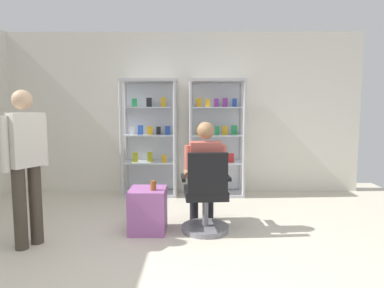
{
  "coord_description": "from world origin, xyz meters",
  "views": [
    {
      "loc": [
        0.19,
        -2.82,
        1.46
      ],
      "look_at": [
        0.16,
        1.35,
        1.0
      ],
      "focal_mm": 31.64,
      "sensor_mm": 36.0,
      "label": 1
    }
  ],
  "objects_px": {
    "display_cabinet_left": "(150,137)",
    "seated_shopkeeper": "(204,170)",
    "standing_customer": "(25,158)",
    "storage_crate": "(148,210)",
    "display_cabinet_right": "(216,137)",
    "tea_glass": "(153,185)",
    "office_chair": "(206,199)"
  },
  "relations": [
    {
      "from": "display_cabinet_right",
      "to": "tea_glass",
      "type": "bearing_deg",
      "value": -114.79
    },
    {
      "from": "seated_shopkeeper",
      "to": "display_cabinet_left",
      "type": "bearing_deg",
      "value": 118.18
    },
    {
      "from": "tea_glass",
      "to": "standing_customer",
      "type": "relative_size",
      "value": 0.07
    },
    {
      "from": "tea_glass",
      "to": "display_cabinet_left",
      "type": "bearing_deg",
      "value": 98.5
    },
    {
      "from": "display_cabinet_right",
      "to": "storage_crate",
      "type": "bearing_deg",
      "value": -117.59
    },
    {
      "from": "seated_shopkeeper",
      "to": "tea_glass",
      "type": "relative_size",
      "value": 11.84
    },
    {
      "from": "display_cabinet_right",
      "to": "office_chair",
      "type": "distance_m",
      "value": 1.87
    },
    {
      "from": "display_cabinet_left",
      "to": "seated_shopkeeper",
      "type": "relative_size",
      "value": 1.47
    },
    {
      "from": "seated_shopkeeper",
      "to": "storage_crate",
      "type": "relative_size",
      "value": 2.53
    },
    {
      "from": "office_chair",
      "to": "storage_crate",
      "type": "xyz_separation_m",
      "value": [
        -0.68,
        0.03,
        -0.14
      ]
    },
    {
      "from": "display_cabinet_left",
      "to": "display_cabinet_right",
      "type": "distance_m",
      "value": 1.1
    },
    {
      "from": "seated_shopkeeper",
      "to": "standing_customer",
      "type": "distance_m",
      "value": 1.95
    },
    {
      "from": "tea_glass",
      "to": "standing_customer",
      "type": "xyz_separation_m",
      "value": [
        -1.26,
        -0.37,
        0.37
      ]
    },
    {
      "from": "storage_crate",
      "to": "tea_glass",
      "type": "relative_size",
      "value": 4.69
    },
    {
      "from": "display_cabinet_left",
      "to": "display_cabinet_right",
      "type": "height_order",
      "value": "same"
    },
    {
      "from": "display_cabinet_right",
      "to": "seated_shopkeeper",
      "type": "distance_m",
      "value": 1.64
    },
    {
      "from": "tea_glass",
      "to": "storage_crate",
      "type": "bearing_deg",
      "value": 137.54
    },
    {
      "from": "display_cabinet_left",
      "to": "standing_customer",
      "type": "xyz_separation_m",
      "value": [
        -0.99,
        -2.17,
        -0.03
      ]
    },
    {
      "from": "office_chair",
      "to": "seated_shopkeeper",
      "type": "distance_m",
      "value": 0.36
    },
    {
      "from": "display_cabinet_right",
      "to": "tea_glass",
      "type": "relative_size",
      "value": 17.44
    },
    {
      "from": "standing_customer",
      "to": "storage_crate",
      "type": "bearing_deg",
      "value": 20.05
    },
    {
      "from": "display_cabinet_right",
      "to": "tea_glass",
      "type": "xyz_separation_m",
      "value": [
        -0.83,
        -1.8,
        -0.4
      ]
    },
    {
      "from": "storage_crate",
      "to": "seated_shopkeeper",
      "type": "bearing_deg",
      "value": 11.02
    },
    {
      "from": "display_cabinet_left",
      "to": "standing_customer",
      "type": "distance_m",
      "value": 2.38
    },
    {
      "from": "display_cabinet_right",
      "to": "storage_crate",
      "type": "relative_size",
      "value": 3.72
    },
    {
      "from": "display_cabinet_left",
      "to": "seated_shopkeeper",
      "type": "bearing_deg",
      "value": -61.82
    },
    {
      "from": "office_chair",
      "to": "tea_glass",
      "type": "relative_size",
      "value": 8.81
    },
    {
      "from": "display_cabinet_right",
      "to": "tea_glass",
      "type": "distance_m",
      "value": 2.02
    },
    {
      "from": "display_cabinet_right",
      "to": "seated_shopkeeper",
      "type": "xyz_separation_m",
      "value": [
        -0.24,
        -1.6,
        -0.26
      ]
    },
    {
      "from": "storage_crate",
      "to": "display_cabinet_right",
      "type": "bearing_deg",
      "value": 62.41
    },
    {
      "from": "seated_shopkeeper",
      "to": "tea_glass",
      "type": "xyz_separation_m",
      "value": [
        -0.59,
        -0.2,
        -0.15
      ]
    },
    {
      "from": "display_cabinet_right",
      "to": "storage_crate",
      "type": "distance_m",
      "value": 2.08
    }
  ]
}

